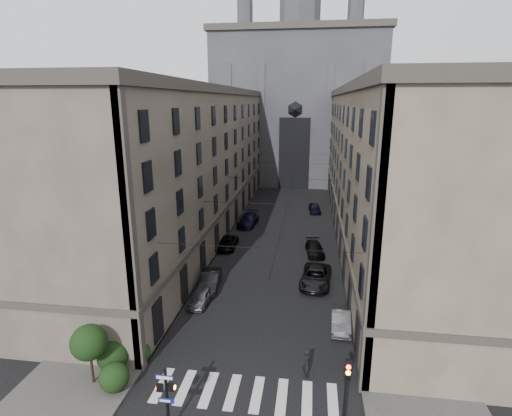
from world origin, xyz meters
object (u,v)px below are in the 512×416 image
at_px(car_left_far, 248,220).
at_px(traffic_light_right, 346,392).
at_px(gothic_tower, 298,98).
at_px(car_right_midnear, 316,277).
at_px(car_left_midfar, 227,243).
at_px(car_right_near, 341,320).
at_px(pedestrian_signal_left, 167,396).
at_px(car_right_far, 315,208).
at_px(pedestrian, 307,363).
at_px(car_left_midnear, 210,280).
at_px(car_right_midfar, 315,249).
at_px(car_left_near, 201,297).

bearing_deg(car_left_far, traffic_light_right, -67.55).
height_order(gothic_tower, car_right_midnear, gothic_tower).
bearing_deg(car_left_midfar, car_right_near, -52.35).
distance_m(traffic_light_right, car_right_midnear, 18.81).
bearing_deg(traffic_light_right, pedestrian_signal_left, -177.36).
height_order(gothic_tower, traffic_light_right, gothic_tower).
xyz_separation_m(car_right_far, pedestrian, (-0.55, -39.50, 0.26)).
xyz_separation_m(car_left_midfar, car_left_far, (1.10, 9.37, 0.15)).
bearing_deg(car_left_far, car_right_near, -59.76).
xyz_separation_m(traffic_light_right, pedestrian, (-1.92, 5.11, -2.30)).
distance_m(car_left_midfar, pedestrian, 24.11).
bearing_deg(gothic_tower, car_left_midfar, -97.69).
bearing_deg(car_left_far, car_right_far, 47.24).
bearing_deg(car_right_midnear, car_left_midnear, -162.37).
distance_m(gothic_tower, pedestrian_signal_left, 75.15).
height_order(gothic_tower, car_right_midfar, gothic_tower).
bearing_deg(car_left_near, pedestrian_signal_left, -77.64).
height_order(car_right_midnear, car_right_midfar, car_right_midnear).
bearing_deg(pedestrian, car_right_far, -7.43).
xyz_separation_m(car_left_near, car_left_far, (0.48, 23.00, 0.15)).
xyz_separation_m(car_left_far, pedestrian, (8.78, -31.36, 0.19)).
xyz_separation_m(car_left_midnear, car_right_midnear, (9.84, 2.11, 0.03)).
distance_m(car_right_near, car_right_midnear, 7.59).
relative_size(gothic_tower, pedestrian_signal_left, 14.50).
bearing_deg(car_right_far, car_left_midnear, -114.48).
relative_size(car_left_midfar, car_right_near, 1.13).
bearing_deg(car_left_midfar, car_right_far, 58.82).
xyz_separation_m(pedestrian_signal_left, car_right_far, (7.74, 45.03, -1.59)).
relative_size(traffic_light_right, pedestrian, 2.62).
bearing_deg(car_left_near, car_left_far, 92.72).
height_order(car_left_midnear, car_right_midnear, car_right_midnear).
height_order(car_left_midnear, car_left_far, car_left_far).
xyz_separation_m(car_left_far, car_right_midfar, (9.30, -9.96, -0.13)).
xyz_separation_m(gothic_tower, pedestrian_signal_left, (-3.51, -73.46, -15.48)).
height_order(car_left_near, car_right_far, car_right_far).
distance_m(traffic_light_right, car_right_near, 11.57).
relative_size(gothic_tower, car_left_midnear, 12.27).
bearing_deg(car_right_midfar, car_left_midnear, -141.87).
distance_m(car_left_far, car_right_far, 12.38).
distance_m(gothic_tower, car_right_near, 64.40).
height_order(gothic_tower, car_right_far, gothic_tower).
height_order(car_right_far, pedestrian, pedestrian).
distance_m(pedestrian_signal_left, traffic_light_right, 9.18).
relative_size(traffic_light_right, car_left_near, 1.37).
height_order(car_left_near, car_right_midfar, car_right_midfar).
height_order(traffic_light_right, car_right_midfar, traffic_light_right).
bearing_deg(pedestrian_signal_left, gothic_tower, 87.26).
relative_size(car_right_near, car_right_far, 0.97).
distance_m(pedestrian_signal_left, car_left_midfar, 27.70).
height_order(traffic_light_right, car_left_midfar, traffic_light_right).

